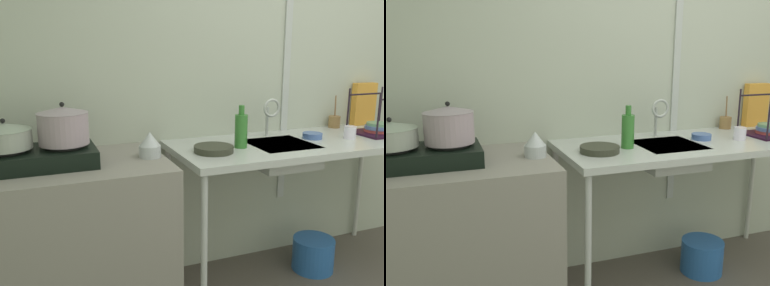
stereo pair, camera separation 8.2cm
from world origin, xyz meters
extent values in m
cube|color=#B4BBA8|center=(0.00, 1.59, 1.39)|extent=(5.56, 0.10, 2.78)
cube|color=#BABFBB|center=(-0.04, 1.53, 1.53)|extent=(0.05, 0.01, 2.23)
cube|color=gray|center=(-1.67, 1.20, 0.46)|extent=(1.26, 0.67, 0.92)
cube|color=#BABFBB|center=(-0.12, 1.20, 0.90)|extent=(1.66, 0.67, 0.04)
cylinder|color=silver|center=(-0.91, 0.91, 0.44)|extent=(0.04, 0.04, 0.88)
cylinder|color=beige|center=(-0.91, 1.50, 0.44)|extent=(0.04, 0.04, 0.88)
cylinder|color=beige|center=(0.67, 1.50, 0.44)|extent=(0.04, 0.04, 0.88)
cube|color=black|center=(-1.70, 1.20, 0.96)|extent=(0.57, 0.34, 0.09)
cylinder|color=black|center=(-1.83, 1.20, 1.01)|extent=(0.19, 0.19, 0.02)
cylinder|color=black|center=(-1.56, 1.20, 1.01)|extent=(0.19, 0.19, 0.02)
cylinder|color=#9CA395|center=(-1.83, 1.20, 1.07)|extent=(0.25, 0.25, 0.09)
cone|color=#97A593|center=(-1.83, 1.20, 1.13)|extent=(0.26, 0.26, 0.03)
sphere|color=black|center=(-1.83, 1.20, 1.16)|extent=(0.02, 0.02, 0.02)
cylinder|color=#A48E9B|center=(-1.56, 1.20, 1.10)|extent=(0.25, 0.25, 0.16)
cone|color=#9D8D99|center=(-1.56, 1.20, 1.20)|extent=(0.25, 0.25, 0.03)
sphere|color=black|center=(-1.56, 1.20, 1.22)|extent=(0.02, 0.02, 0.02)
cylinder|color=#B8BEC3|center=(-1.12, 1.17, 0.95)|extent=(0.12, 0.12, 0.06)
cone|color=#B8BEC3|center=(-1.12, 1.17, 1.02)|extent=(0.11, 0.11, 0.07)
cube|color=#BABFBB|center=(-0.29, 1.18, 0.85)|extent=(0.38, 0.38, 0.13)
cylinder|color=#BABFBB|center=(-0.26, 1.40, 1.02)|extent=(0.02, 0.02, 0.20)
torus|color=#BABFBB|center=(-0.26, 1.35, 1.11)|extent=(0.12, 0.02, 0.12)
cylinder|color=#323427|center=(-0.76, 1.15, 0.94)|extent=(0.23, 0.23, 0.04)
cylinder|color=black|center=(0.34, 1.05, 1.07)|extent=(0.01, 0.01, 0.30)
cylinder|color=black|center=(0.34, 1.32, 1.07)|extent=(0.01, 0.01, 0.30)
cylinder|color=black|center=(0.48, 1.32, 1.17)|extent=(0.29, 0.01, 0.01)
cube|color=black|center=(0.48, 1.19, 0.92)|extent=(0.31, 0.29, 0.01)
cylinder|color=#C44C46|center=(0.49, 1.20, 0.94)|extent=(0.17, 0.17, 0.02)
cylinder|color=#5470A5|center=(0.48, 1.19, 0.96)|extent=(0.16, 0.16, 0.02)
cylinder|color=#68986F|center=(0.49, 1.19, 0.98)|extent=(0.15, 0.15, 0.02)
cylinder|color=white|center=(0.21, 1.15, 0.96)|extent=(0.08, 0.08, 0.08)
cylinder|color=#4765AB|center=(-0.02, 1.23, 0.94)|extent=(0.13, 0.13, 0.04)
cylinder|color=#34772E|center=(-0.57, 1.19, 1.02)|extent=(0.07, 0.07, 0.20)
cylinder|color=#34772E|center=(-0.57, 1.19, 1.14)|extent=(0.03, 0.03, 0.06)
cube|color=gold|center=(0.63, 1.49, 1.08)|extent=(0.18, 0.07, 0.31)
cylinder|color=olive|center=(0.36, 1.48, 0.96)|extent=(0.08, 0.08, 0.08)
cylinder|color=olive|center=(0.36, 1.48, 1.05)|extent=(0.04, 0.04, 0.21)
cylinder|color=#285EAC|center=(0.02, 1.19, 0.11)|extent=(0.28, 0.28, 0.22)
camera|label=1|loc=(-1.71, -0.94, 1.51)|focal=39.10mm
camera|label=2|loc=(-1.63, -0.97, 1.51)|focal=39.10mm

